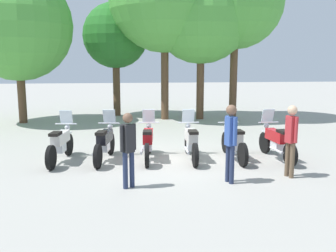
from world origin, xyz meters
TOP-DOWN VIEW (x-y plane):
  - ground_plane at (0.00, 0.00)m, footprint 80.00×80.00m
  - motorcycle_0 at (-3.02, 0.25)m, footprint 0.69×2.18m
  - motorcycle_1 at (-1.81, 0.23)m, footprint 0.73×2.17m
  - motorcycle_2 at (-0.60, 0.22)m, footprint 0.63×2.19m
  - motorcycle_3 at (0.60, 0.09)m, footprint 0.62×2.19m
  - motorcycle_4 at (1.81, -0.03)m, footprint 0.62×2.19m
  - motorcycle_5 at (3.02, -0.16)m, footprint 0.62×2.19m
  - person_0 at (2.66, -1.85)m, footprint 0.28×0.41m
  - person_1 at (1.12, -2.10)m, footprint 0.29×0.41m
  - person_2 at (-1.18, -2.20)m, footprint 0.38×0.30m
  - tree_0 at (-5.84, 7.41)m, footprint 4.81×4.81m
  - tree_1 at (-1.63, 9.32)m, footprint 3.27×3.27m
  - tree_3 at (2.39, 7.64)m, footprint 4.71×4.71m
  - tree_4 at (4.01, 7.59)m, footprint 4.52×4.52m

SIDE VIEW (x-z plane):
  - ground_plane at x=0.00m, z-range 0.00..0.00m
  - motorcycle_4 at x=1.81m, z-range 0.01..1.00m
  - motorcycle_0 at x=-3.02m, z-range -0.17..1.20m
  - motorcycle_1 at x=-1.81m, z-range -0.17..1.20m
  - motorcycle_2 at x=-0.60m, z-range -0.17..1.20m
  - motorcycle_3 at x=0.60m, z-range -0.17..1.20m
  - motorcycle_5 at x=3.02m, z-range -0.17..1.20m
  - person_2 at x=-1.18m, z-range 0.14..1.80m
  - person_0 at x=2.66m, z-range 0.15..1.89m
  - person_1 at x=1.12m, z-range 0.17..1.97m
  - tree_1 at x=-1.63m, z-range 1.18..6.86m
  - tree_0 at x=-5.84m, z-range 0.94..7.64m
  - tree_3 at x=2.39m, z-range 1.30..8.65m
  - tree_4 at x=4.01m, z-range 1.64..9.47m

